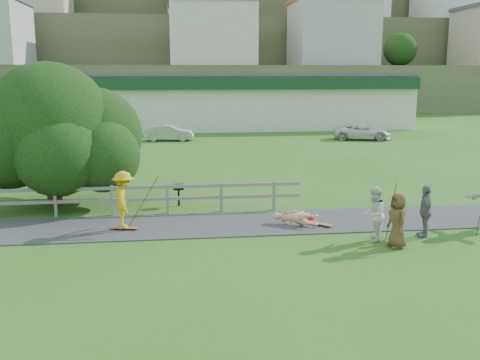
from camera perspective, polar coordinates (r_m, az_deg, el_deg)
The scene contains 19 objects.
ground at distance 16.94m, azimuth -1.00°, elevation -6.19°, with size 260.00×260.00×0.00m, color #2F631C.
path at distance 18.36m, azimuth -1.50°, elevation -4.73°, with size 34.00×3.00×0.04m, color #353537.
fence at distance 20.07m, azimuth -15.27°, elevation -1.67°, with size 15.05×0.10×1.10m.
strip_mall at distance 51.38m, azimuth -0.68°, elevation 8.56°, with size 32.50×10.75×5.10m.
hillside at distance 107.78m, azimuth -6.37°, elevation 16.27°, with size 220.00×67.00×47.50m.
skater_rider at distance 17.85m, azimuth -12.29°, elevation -2.39°, with size 1.22×0.70×1.89m, color gold.
skater_fallen at distance 18.21m, azimuth 5.91°, elevation -4.06°, with size 1.56×0.37×0.57m, color tan.
spectator_a at distance 16.90m, azimuth 14.09°, elevation -3.55°, with size 0.84×0.65×1.72m, color silver.
spectator_b at distance 17.84m, azimuth 19.13°, elevation -3.15°, with size 0.97×0.41×1.66m, color slate.
spectator_c at distance 16.50m, azimuth 16.47°, elevation -4.15°, with size 0.81×0.53×1.66m, color brown.
car_silver at distance 41.29m, azimuth -7.56°, elevation 5.03°, with size 1.30×3.73×1.23m, color #B0B1B8.
car_white at distance 42.62m, azimuth 12.88°, elevation 5.04°, with size 2.03×4.41×1.22m, color silver.
tree at distance 21.82m, azimuth -19.49°, elevation 3.45°, with size 7.67×7.67×4.70m, color black, non-canonical shape.
bbq at distance 20.95m, azimuth -6.55°, elevation -1.61°, with size 0.40×0.30×0.86m, color black, non-canonical shape.
longboard_rider at distance 18.08m, azimuth -12.17°, elevation -5.14°, with size 0.90×0.22×0.10m, color brown, non-canonical shape.
longboard_fallen at distance 18.37m, azimuth 8.40°, elevation -4.73°, with size 0.98×0.24×0.11m, color brown, non-canonical shape.
helmet at distance 18.71m, azimuth 7.45°, elevation -4.14°, with size 0.28×0.28×0.28m, color #C60B06.
pole_rider at distance 18.18m, azimuth -10.30°, elevation -1.90°, with size 0.03×0.03×1.99m, color brown.
pole_spec_left at distance 17.40m, azimuth 15.84°, elevation -3.13°, with size 0.03×0.03×1.77m, color brown.
Camera 1 is at (-1.69, -16.06, 5.11)m, focal length 40.00 mm.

